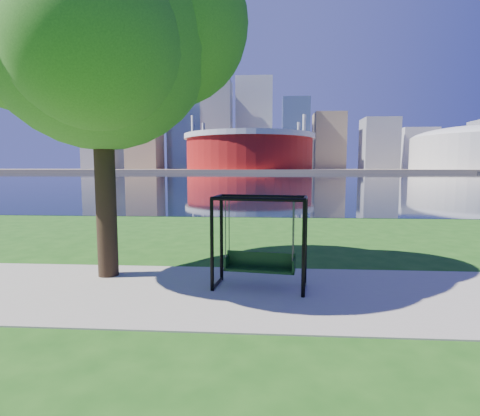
{
  "coord_description": "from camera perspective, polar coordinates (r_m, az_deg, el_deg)",
  "views": [
    {
      "loc": [
        0.72,
        -8.29,
        2.68
      ],
      "look_at": [
        0.15,
        0.0,
        1.8
      ],
      "focal_mm": 28.0,
      "sensor_mm": 36.0,
      "label": 1
    }
  ],
  "objects": [
    {
      "name": "path",
      "position": [
        8.27,
        -1.33,
        -12.76
      ],
      "size": [
        120.0,
        4.0,
        0.03
      ],
      "primitive_type": "cube",
      "color": "#9E937F",
      "rests_on": "ground"
    },
    {
      "name": "river",
      "position": [
        110.33,
        3.57,
        4.67
      ],
      "size": [
        900.0,
        180.0,
        0.02
      ],
      "primitive_type": "cube",
      "color": "black",
      "rests_on": "ground"
    },
    {
      "name": "skyline",
      "position": [
        329.4,
        3.12,
        11.85
      ],
      "size": [
        392.0,
        66.0,
        96.5
      ],
      "color": "gray",
      "rests_on": "far_bank"
    },
    {
      "name": "ground",
      "position": [
        8.75,
        -1.02,
        -11.8
      ],
      "size": [
        900.0,
        900.0,
        0.0
      ],
      "primitive_type": "plane",
      "color": "#1E5114",
      "rests_on": "ground"
    },
    {
      "name": "swing",
      "position": [
        8.31,
        3.04,
        -5.57
      ],
      "size": [
        2.14,
        1.16,
        2.08
      ],
      "rotation": [
        0.0,
        0.0,
        -0.14
      ],
      "color": "black",
      "rests_on": "ground"
    },
    {
      "name": "park_tree",
      "position": [
        10.29,
        -20.81,
        24.18
      ],
      "size": [
        6.89,
        6.22,
        8.56
      ],
      "color": "black",
      "rests_on": "ground"
    },
    {
      "name": "stadium",
      "position": [
        243.8,
        1.43,
        8.79
      ],
      "size": [
        83.0,
        83.0,
        32.0
      ],
      "color": "maroon",
      "rests_on": "far_bank"
    },
    {
      "name": "far_bank",
      "position": [
        314.3,
        3.83,
        5.75
      ],
      "size": [
        900.0,
        228.0,
        2.0
      ],
      "primitive_type": "cube",
      "color": "#937F60",
      "rests_on": "ground"
    }
  ]
}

